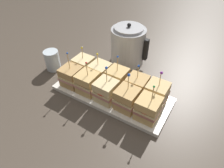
{
  "coord_description": "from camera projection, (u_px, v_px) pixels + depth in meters",
  "views": [
    {
      "loc": [
        0.34,
        -0.56,
        0.64
      ],
      "look_at": [
        0.0,
        0.0,
        0.07
      ],
      "focal_mm": 32.0,
      "sensor_mm": 36.0,
      "label": 1
    }
  ],
  "objects": [
    {
      "name": "sandwich_front_left",
      "position": [
        88.0,
        83.0,
        0.88
      ],
      "size": [
        0.09,
        0.09,
        0.16
      ],
      "color": "tan",
      "rests_on": "serving_platter"
    },
    {
      "name": "drinking_glass",
      "position": [
        52.0,
        60.0,
        1.03
      ],
      "size": [
        0.08,
        0.08,
        0.1
      ],
      "color": "silver",
      "rests_on": "ground_plane"
    },
    {
      "name": "sandwich_front_center",
      "position": [
        106.0,
        91.0,
        0.84
      ],
      "size": [
        0.09,
        0.09,
        0.17
      ],
      "color": "beige",
      "rests_on": "serving_platter"
    },
    {
      "name": "sandwich_back_left",
      "position": [
        100.0,
        72.0,
        0.94
      ],
      "size": [
        0.09,
        0.09,
        0.15
      ],
      "color": "beige",
      "rests_on": "serving_platter"
    },
    {
      "name": "sandwich_front_far_right",
      "position": [
        148.0,
        109.0,
        0.77
      ],
      "size": [
        0.09,
        0.09,
        0.17
      ],
      "color": "tan",
      "rests_on": "serving_platter"
    },
    {
      "name": "kettle_steel",
      "position": [
        128.0,
        45.0,
        1.05
      ],
      "size": [
        0.2,
        0.18,
        0.22
      ],
      "color": "#B7BABF",
      "rests_on": "ground_plane"
    },
    {
      "name": "sandwich_back_right",
      "position": [
        137.0,
        86.0,
        0.87
      ],
      "size": [
        0.09,
        0.09,
        0.16
      ],
      "color": "tan",
      "rests_on": "serving_platter"
    },
    {
      "name": "sandwich_back_far_right",
      "position": [
        157.0,
        93.0,
        0.83
      ],
      "size": [
        0.09,
        0.09,
        0.17
      ],
      "color": "#DBB77A",
      "rests_on": "serving_platter"
    },
    {
      "name": "serving_platter",
      "position": [
        112.0,
        94.0,
        0.91
      ],
      "size": [
        0.53,
        0.22,
        0.02
      ],
      "color": "white",
      "rests_on": "ground_plane"
    },
    {
      "name": "sandwich_front_far_left",
      "position": [
        71.0,
        76.0,
        0.92
      ],
      "size": [
        0.09,
        0.09,
        0.17
      ],
      "color": "tan",
      "rests_on": "serving_platter"
    },
    {
      "name": "sandwich_back_center",
      "position": [
        117.0,
        79.0,
        0.9
      ],
      "size": [
        0.09,
        0.09,
        0.17
      ],
      "color": "tan",
      "rests_on": "serving_platter"
    },
    {
      "name": "sandwich_front_right",
      "position": [
        127.0,
        99.0,
        0.8
      ],
      "size": [
        0.09,
        0.09,
        0.17
      ],
      "color": "tan",
      "rests_on": "serving_platter"
    },
    {
      "name": "ground_plane",
      "position": [
        112.0,
        95.0,
        0.91
      ],
      "size": [
        6.0,
        6.0,
        0.0
      ],
      "primitive_type": "plane",
      "color": "#4C4238"
    },
    {
      "name": "sandwich_back_far_left",
      "position": [
        84.0,
        66.0,
        0.98
      ],
      "size": [
        0.09,
        0.09,
        0.15
      ],
      "color": "beige",
      "rests_on": "serving_platter"
    }
  ]
}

